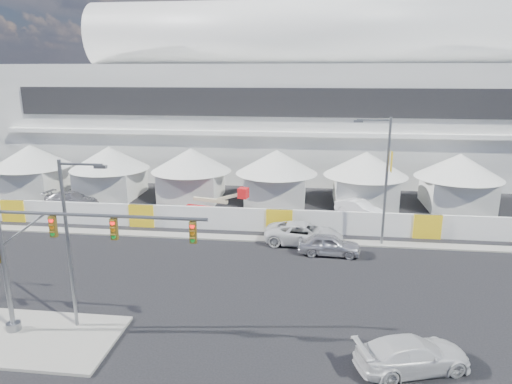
# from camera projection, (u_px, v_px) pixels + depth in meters

# --- Properties ---
(ground) EXTENTS (160.00, 160.00, 0.00)m
(ground) POSITION_uv_depth(u_px,v_px,m) (153.00, 315.00, 25.39)
(ground) COLOR black
(ground) RESTS_ON ground
(median_island) EXTENTS (10.00, 5.00, 0.15)m
(median_island) POSITION_uv_depth(u_px,v_px,m) (20.00, 337.00, 23.19)
(median_island) COLOR gray
(median_island) RESTS_ON ground
(far_curb) EXTENTS (80.00, 1.20, 0.12)m
(far_curb) POSITION_uv_depth(u_px,v_px,m) (459.00, 247.00, 35.06)
(far_curb) COLOR gray
(far_curb) RESTS_ON ground
(stadium) EXTENTS (80.00, 24.80, 21.98)m
(stadium) POSITION_uv_depth(u_px,v_px,m) (314.00, 100.00, 61.79)
(stadium) COLOR silver
(stadium) RESTS_ON ground
(tent_row) EXTENTS (53.40, 8.40, 5.40)m
(tent_row) POSITION_uv_depth(u_px,v_px,m) (233.00, 171.00, 47.56)
(tent_row) COLOR silver
(tent_row) RESTS_ON ground
(hoarding_fence) EXTENTS (70.00, 0.25, 2.00)m
(hoarding_fence) POSITION_uv_depth(u_px,v_px,m) (279.00, 221.00, 38.36)
(hoarding_fence) COLOR white
(hoarding_fence) RESTS_ON ground
(sedan_silver) EXTENTS (2.02, 4.65, 1.56)m
(sedan_silver) POSITION_uv_depth(u_px,v_px,m) (329.00, 245.00, 33.67)
(sedan_silver) COLOR #BAB9BE
(sedan_silver) RESTS_ON ground
(pickup_curb) EXTENTS (3.35, 6.34, 1.70)m
(pickup_curb) POSITION_uv_depth(u_px,v_px,m) (304.00, 234.00, 35.71)
(pickup_curb) COLOR silver
(pickup_curb) RESTS_ON ground
(pickup_near) EXTENTS (3.63, 5.67, 1.53)m
(pickup_near) POSITION_uv_depth(u_px,v_px,m) (412.00, 354.00, 20.63)
(pickup_near) COLOR silver
(pickup_near) RESTS_ON ground
(lot_car_a) EXTENTS (4.25, 4.53, 1.52)m
(lot_car_a) POSITION_uv_depth(u_px,v_px,m) (359.00, 208.00, 42.65)
(lot_car_a) COLOR white
(lot_car_a) RESTS_ON ground
(lot_car_c) EXTENTS (2.87, 5.70, 1.59)m
(lot_car_c) POSITION_uv_depth(u_px,v_px,m) (72.00, 200.00, 45.41)
(lot_car_c) COLOR #A2A1A6
(lot_car_c) RESTS_ON ground
(traffic_mast) EXTENTS (10.84, 0.72, 7.36)m
(traffic_mast) POSITION_uv_depth(u_px,v_px,m) (46.00, 258.00, 22.39)
(traffic_mast) COLOR slate
(traffic_mast) RESTS_ON median_island
(streetlight_median) EXTENTS (2.47, 0.25, 8.91)m
(streetlight_median) POSITION_uv_depth(u_px,v_px,m) (72.00, 234.00, 22.84)
(streetlight_median) COLOR slate
(streetlight_median) RESTS_ON median_island
(streetlight_curb) EXTENTS (2.94, 0.66, 9.94)m
(streetlight_curb) POSITION_uv_depth(u_px,v_px,m) (384.00, 173.00, 34.30)
(streetlight_curb) COLOR slate
(streetlight_curb) RESTS_ON ground
(boom_lift) EXTENTS (6.57, 2.20, 3.25)m
(boom_lift) POSITION_uv_depth(u_px,v_px,m) (207.00, 209.00, 42.06)
(boom_lift) COLOR red
(boom_lift) RESTS_ON ground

